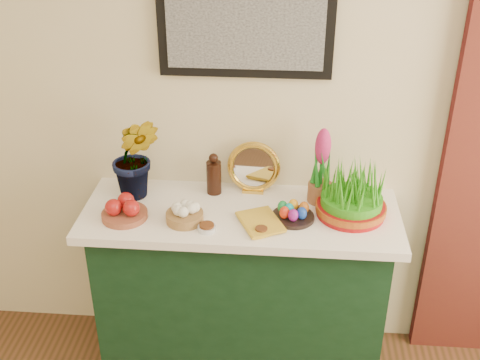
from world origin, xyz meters
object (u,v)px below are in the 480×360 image
at_px(hyacinth_green, 134,144).
at_px(wheatgrass_sabzeh, 352,193).
at_px(mirror, 254,168).
at_px(book, 243,225).
at_px(sideboard, 241,293).

distance_m(hyacinth_green, wheatgrass_sabzeh, 0.97).
distance_m(mirror, book, 0.34).
bearing_deg(hyacinth_green, mirror, 9.74).
relative_size(hyacinth_green, wheatgrass_sabzeh, 1.72).
xyz_separation_m(mirror, wheatgrass_sabzeh, (0.44, -0.18, -0.01)).
bearing_deg(sideboard, wheatgrass_sabzeh, 0.32).
relative_size(hyacinth_green, mirror, 2.13).
distance_m(hyacinth_green, book, 0.60).
bearing_deg(book, mirror, 61.46).
relative_size(book, wheatgrass_sabzeh, 0.68).
relative_size(sideboard, mirror, 5.26).
relative_size(mirror, book, 1.19).
bearing_deg(hyacinth_green, wheatgrass_sabzeh, -5.71).
bearing_deg(mirror, book, -94.00).
bearing_deg(book, hyacinth_green, 130.75).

